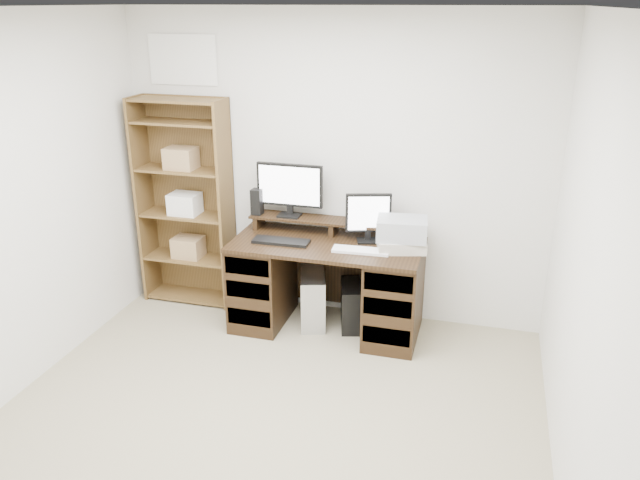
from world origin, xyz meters
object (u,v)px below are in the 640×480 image
at_px(monitor_small, 368,216).
at_px(tower_silver, 313,298).
at_px(desk, 327,284).
at_px(tower_black, 351,305).
at_px(bookshelf, 186,201).
at_px(monitor_wide, 290,187).
at_px(printer, 401,244).

relative_size(monitor_small, tower_silver, 0.88).
distance_m(desk, tower_silver, 0.22).
bearing_deg(monitor_small, tower_black, -174.40).
xyz_separation_m(monitor_small, tower_silver, (-0.44, -0.07, -0.74)).
bearing_deg(bookshelf, monitor_small, -3.36).
height_order(monitor_wide, tower_black, monitor_wide).
height_order(printer, tower_black, printer).
relative_size(monitor_wide, monitor_small, 1.42).
bearing_deg(monitor_small, bookshelf, 159.75).
height_order(tower_black, bookshelf, bookshelf).
height_order(monitor_small, printer, monitor_small).
distance_m(desk, monitor_small, 0.66).
relative_size(monitor_wide, tower_black, 1.37).
xyz_separation_m(desk, monitor_small, (0.30, 0.12, 0.57)).
xyz_separation_m(monitor_small, tower_black, (-0.11, -0.05, -0.77)).
height_order(monitor_small, bookshelf, bookshelf).
xyz_separation_m(tower_silver, tower_black, (0.32, 0.02, -0.03)).
distance_m(monitor_wide, printer, 1.03).
height_order(desk, tower_black, desk).
bearing_deg(monitor_wide, bookshelf, -179.93).
bearing_deg(tower_black, monitor_wide, 150.65).
height_order(monitor_small, tower_silver, monitor_small).
height_order(monitor_wide, bookshelf, bookshelf).
bearing_deg(bookshelf, printer, -6.15).
relative_size(desk, monitor_wide, 2.72).
height_order(tower_silver, tower_black, tower_silver).
bearing_deg(printer, monitor_small, 143.65).
xyz_separation_m(monitor_wide, tower_silver, (0.24, -0.17, -0.89)).
distance_m(desk, printer, 0.71).
height_order(tower_silver, bookshelf, bookshelf).
bearing_deg(printer, bookshelf, 158.77).
relative_size(desk, printer, 4.19).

